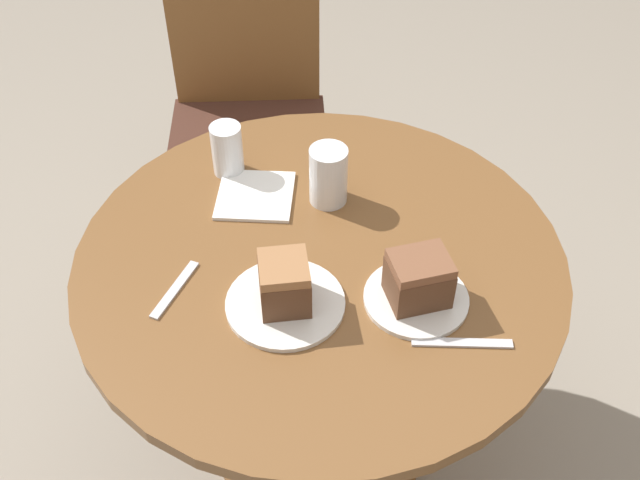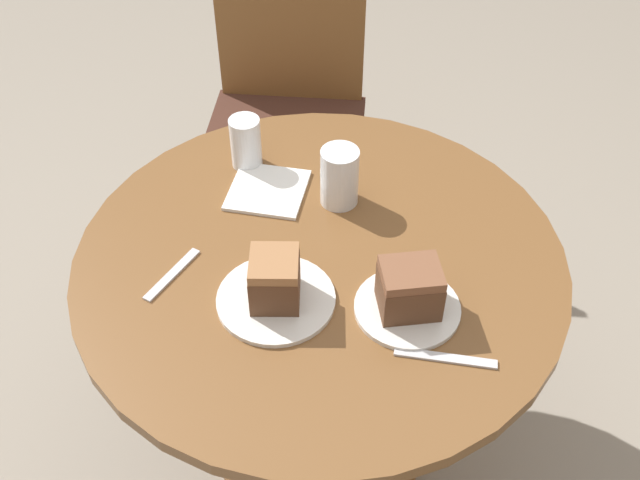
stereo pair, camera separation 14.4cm
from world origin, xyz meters
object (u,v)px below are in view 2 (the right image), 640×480
object	(u,v)px
glass_lemonade	(339,179)
glass_water	(246,145)
cake_slice_far	(275,279)
chair	(286,112)
plate_far	(276,299)
plate_near	(407,308)
cake_slice_near	(410,288)

from	to	relation	value
glass_lemonade	glass_water	size ratio (longest dim) A/B	1.10
cake_slice_far	glass_water	world-z (taller)	glass_water
chair	plate_far	bearing A→B (deg)	-83.61
plate_near	glass_lemonade	size ratio (longest dim) A/B	1.51
plate_near	plate_far	world-z (taller)	same
chair	plate_near	xyz separation A→B (m)	(0.22, -0.98, 0.24)
chair	glass_water	distance (m)	0.61
cake_slice_near	glass_lemonade	xyz separation A→B (m)	(-0.11, 0.31, -0.00)
plate_far	plate_near	bearing A→B (deg)	-7.29
plate_far	glass_water	distance (m)	0.42
plate_far	glass_water	bearing A→B (deg)	99.14
cake_slice_near	glass_lemonade	bearing A→B (deg)	109.26
chair	plate_far	size ratio (longest dim) A/B	4.04
plate_near	plate_far	xyz separation A→B (m)	(-0.24, 0.03, 0.00)
cake_slice_far	glass_water	bearing A→B (deg)	99.14
chair	cake_slice_far	size ratio (longest dim) A/B	8.94
cake_slice_near	cake_slice_far	size ratio (longest dim) A/B	1.15
chair	plate_near	distance (m)	1.03
chair	cake_slice_near	world-z (taller)	chair
chair	cake_slice_far	world-z (taller)	chair
glass_lemonade	glass_water	xyz separation A→B (m)	(-0.20, 0.13, -0.01)
cake_slice_near	cake_slice_far	distance (m)	0.24
chair	plate_far	xyz separation A→B (m)	(-0.02, -0.95, 0.24)
cake_slice_far	chair	bearing A→B (deg)	88.99
plate_near	plate_far	size ratio (longest dim) A/B	0.88
chair	cake_slice_near	distance (m)	1.05
plate_far	cake_slice_near	world-z (taller)	cake_slice_near
chair	plate_near	bearing A→B (deg)	-69.74
chair	cake_slice_near	xyz separation A→B (m)	(0.22, -0.98, 0.29)
plate_far	cake_slice_far	size ratio (longest dim) A/B	2.22
chair	glass_water	world-z (taller)	chair
plate_near	cake_slice_far	distance (m)	0.25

